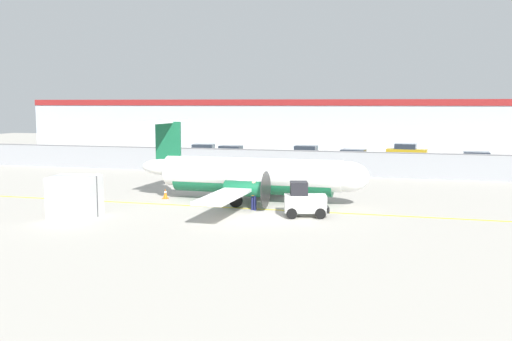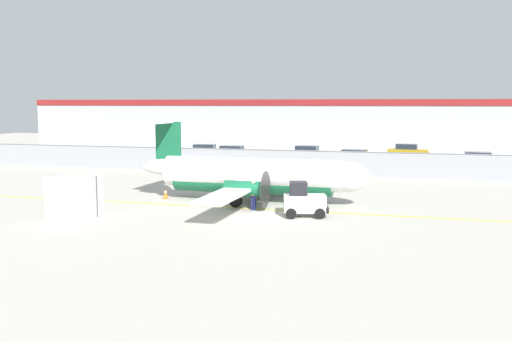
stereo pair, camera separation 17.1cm
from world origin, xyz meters
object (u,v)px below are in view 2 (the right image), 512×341
(commuter_airplane, at_px, (256,176))
(traffic_cone_far_left, at_px, (165,194))
(ground_crew_worker, at_px, (253,194))
(parked_car_3, at_px, (353,158))
(baggage_tug, at_px, (304,201))
(parked_car_4, at_px, (408,151))
(parked_car_0, at_px, (204,152))
(traffic_cone_near_right, at_px, (290,202))
(parked_car_5, at_px, (476,161))
(traffic_cone_near_left, at_px, (210,199))
(parked_car_2, at_px, (306,153))
(cargo_container, at_px, (75,196))
(parked_car_1, at_px, (233,153))

(commuter_airplane, distance_m, traffic_cone_far_left, 5.98)
(ground_crew_worker, relative_size, parked_car_3, 0.39)
(baggage_tug, distance_m, parked_car_4, 33.75)
(parked_car_4, bearing_deg, commuter_airplane, -101.29)
(ground_crew_worker, xyz_separation_m, parked_car_0, (-12.81, 26.11, -0.06))
(traffic_cone_near_right, height_order, parked_car_4, parked_car_4)
(baggage_tug, xyz_separation_m, parked_car_4, (5.02, 33.38, 0.04))
(commuter_airplane, bearing_deg, parked_car_5, 55.72)
(traffic_cone_far_left, relative_size, parked_car_4, 0.15)
(commuter_airplane, relative_size, baggage_tug, 6.33)
(traffic_cone_near_left, height_order, parked_car_5, parked_car_5)
(parked_car_0, xyz_separation_m, parked_car_2, (10.88, 0.81, 0.00))
(parked_car_5, bearing_deg, parked_car_3, 3.29)
(baggage_tug, distance_m, traffic_cone_near_right, 2.90)
(baggage_tug, relative_size, parked_car_2, 0.59)
(traffic_cone_near_left, distance_m, parked_car_3, 23.07)
(baggage_tug, height_order, parked_car_2, baggage_tug)
(parked_car_2, relative_size, parked_car_5, 1.01)
(commuter_airplane, xyz_separation_m, parked_car_0, (-12.18, 23.34, -0.71))
(ground_crew_worker, bearing_deg, commuter_airplane, 38.88)
(cargo_container, distance_m, parked_car_3, 29.98)
(parked_car_3, bearing_deg, traffic_cone_near_right, 92.55)
(parked_car_0, xyz_separation_m, parked_car_1, (3.68, -1.27, 0.00))
(baggage_tug, relative_size, parked_car_3, 0.58)
(parked_car_2, distance_m, parked_car_5, 16.40)
(parked_car_3, height_order, parked_car_4, same)
(parked_car_2, bearing_deg, parked_car_0, 7.73)
(commuter_airplane, distance_m, parked_car_2, 24.19)
(ground_crew_worker, relative_size, parked_car_4, 0.39)
(parked_car_1, xyz_separation_m, parked_car_3, (12.36, -1.63, 0.00))
(parked_car_5, bearing_deg, parked_car_0, -3.60)
(parked_car_3, bearing_deg, traffic_cone_near_left, 80.61)
(ground_crew_worker, xyz_separation_m, parked_car_4, (8.11, 32.28, -0.06))
(parked_car_0, distance_m, parked_car_1, 3.89)
(parked_car_0, bearing_deg, parked_car_2, 177.10)
(cargo_container, height_order, parked_car_2, cargo_container)
(parked_car_2, xyz_separation_m, parked_car_4, (10.05, 5.36, 0.00))
(parked_car_2, bearing_deg, parked_car_3, 147.78)
(traffic_cone_far_left, bearing_deg, parked_car_1, 96.80)
(baggage_tug, xyz_separation_m, parked_car_5, (11.01, 24.54, 0.04))
(baggage_tug, xyz_separation_m, parked_car_1, (-12.23, 25.94, 0.04))
(traffic_cone_far_left, distance_m, parked_car_4, 33.30)
(parked_car_0, xyz_separation_m, parked_car_5, (26.91, -2.67, 0.00))
(baggage_tug, bearing_deg, ground_crew_worker, 145.70)
(parked_car_3, bearing_deg, baggage_tug, 95.92)
(traffic_cone_far_left, height_order, parked_car_2, parked_car_2)
(cargo_container, relative_size, traffic_cone_near_left, 4.22)
(commuter_airplane, xyz_separation_m, cargo_container, (-8.01, -7.09, -0.50))
(traffic_cone_near_left, relative_size, parked_car_2, 0.15)
(ground_crew_worker, relative_size, parked_car_5, 0.40)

